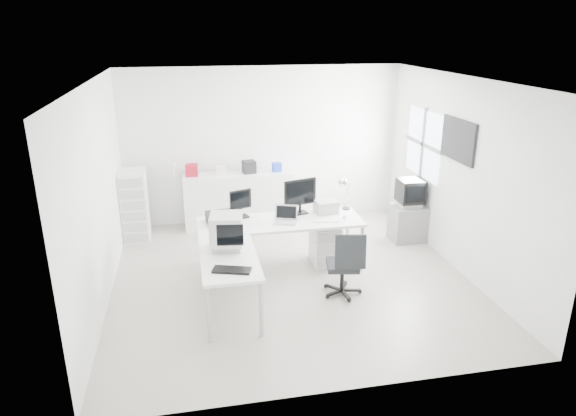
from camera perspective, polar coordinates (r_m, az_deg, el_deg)
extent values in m
cube|color=beige|center=(7.51, 0.30, -7.72)|extent=(5.00, 5.00, 0.01)
cube|color=white|center=(6.70, 0.34, 14.08)|extent=(5.00, 5.00, 0.01)
cube|color=silver|center=(9.36, -2.76, 6.96)|extent=(5.00, 0.02, 2.80)
cube|color=silver|center=(6.95, -20.34, 1.22)|extent=(0.02, 5.00, 2.80)
cube|color=silver|center=(7.85, 18.54, 3.46)|extent=(0.02, 5.00, 2.80)
cube|color=white|center=(7.87, 4.12, -3.99)|extent=(0.40, 0.50, 0.60)
cube|color=black|center=(7.48, -7.42, -1.07)|extent=(0.46, 0.38, 0.15)
cube|color=white|center=(7.51, 4.23, -1.42)|extent=(0.40, 0.18, 0.02)
sphere|color=white|center=(7.63, 6.31, -0.97)|extent=(0.06, 0.06, 0.06)
cube|color=#A6A6A6|center=(7.84, 4.24, 0.17)|extent=(0.36, 0.32, 0.19)
cube|color=black|center=(6.04, -6.26, -6.86)|extent=(0.48, 0.31, 0.03)
cube|color=slate|center=(8.89, 13.17, -1.63)|extent=(0.56, 0.45, 0.61)
cube|color=white|center=(9.30, -5.48, 0.96)|extent=(1.95, 0.49, 0.97)
cube|color=maroon|center=(9.09, -10.63, 4.16)|extent=(0.22, 0.20, 0.21)
cube|color=white|center=(9.11, -7.47, 4.18)|extent=(0.17, 0.15, 0.15)
cube|color=black|center=(9.15, -4.35, 4.58)|extent=(0.25, 0.23, 0.22)
cube|color=#1B36BF|center=(9.22, -1.25, 4.56)|extent=(0.17, 0.15, 0.16)
cylinder|color=white|center=(9.13, -12.52, 4.14)|extent=(0.07, 0.07, 0.22)
cube|color=white|center=(8.96, -16.66, 0.27)|extent=(0.42, 0.50, 1.21)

